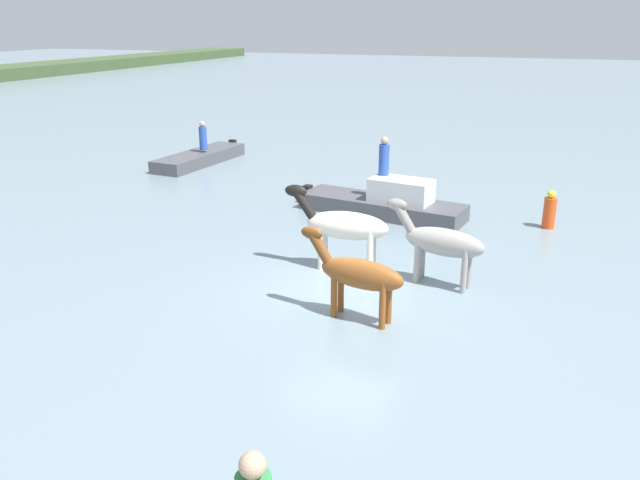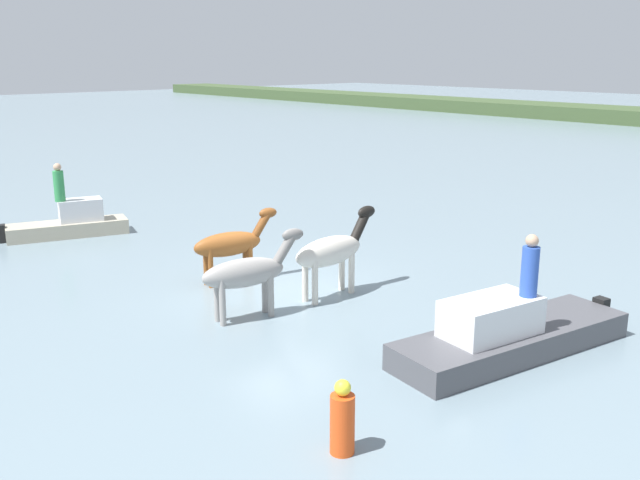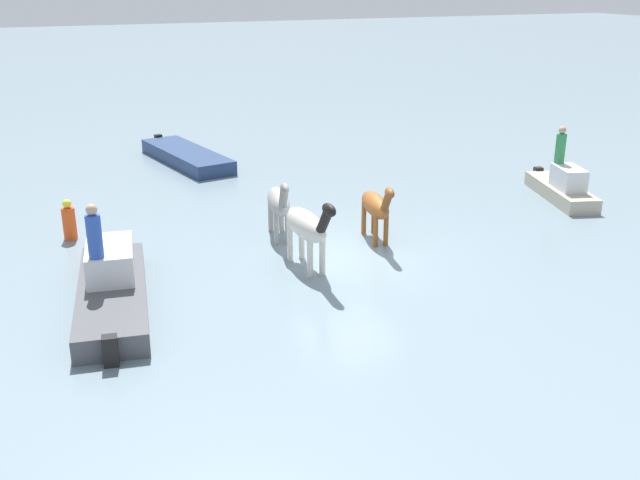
{
  "view_description": "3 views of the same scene",
  "coord_description": "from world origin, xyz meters",
  "px_view_note": "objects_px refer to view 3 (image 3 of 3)",
  "views": [
    {
      "loc": [
        -12.38,
        -4.2,
        5.78
      ],
      "look_at": [
        0.76,
        0.82,
        0.89
      ],
      "focal_mm": 35.83,
      "sensor_mm": 36.0,
      "label": 1
    },
    {
      "loc": [
        13.25,
        -10.42,
        5.57
      ],
      "look_at": [
        0.41,
        0.92,
        1.12
      ],
      "focal_mm": 40.0,
      "sensor_mm": 36.0,
      "label": 2
    },
    {
      "loc": [
        7.63,
        16.1,
        6.91
      ],
      "look_at": [
        0.95,
        0.32,
        0.65
      ],
      "focal_mm": 41.09,
      "sensor_mm": 36.0,
      "label": 3
    }
  ],
  "objects_px": {
    "boat_skiff_near": "(112,291)",
    "boat_dinghy_port": "(562,190)",
    "horse_lead": "(376,206)",
    "horse_mid_herd": "(307,226)",
    "person_spotter_bow": "(561,146)",
    "person_boatman_standing": "(94,233)",
    "buoy_channel_marker": "(69,221)",
    "horse_gray_outer": "(279,202)",
    "boat_launch_far": "(186,158)"
  },
  "relations": [
    {
      "from": "boat_dinghy_port",
      "to": "person_boatman_standing",
      "type": "relative_size",
      "value": 3.27
    },
    {
      "from": "boat_skiff_near",
      "to": "person_boatman_standing",
      "type": "relative_size",
      "value": 4.58
    },
    {
      "from": "boat_skiff_near",
      "to": "horse_mid_herd",
      "type": "bearing_deg",
      "value": -78.3
    },
    {
      "from": "horse_lead",
      "to": "boat_skiff_near",
      "type": "height_order",
      "value": "horse_lead"
    },
    {
      "from": "boat_launch_far",
      "to": "buoy_channel_marker",
      "type": "bearing_deg",
      "value": -44.76
    },
    {
      "from": "person_boatman_standing",
      "to": "horse_mid_herd",
      "type": "bearing_deg",
      "value": -175.36
    },
    {
      "from": "boat_skiff_near",
      "to": "person_boatman_standing",
      "type": "bearing_deg",
      "value": 129.25
    },
    {
      "from": "horse_mid_herd",
      "to": "buoy_channel_marker",
      "type": "xyz_separation_m",
      "value": [
        5.21,
        -4.54,
        -0.6
      ]
    },
    {
      "from": "boat_dinghy_port",
      "to": "person_spotter_bow",
      "type": "height_order",
      "value": "person_spotter_bow"
    },
    {
      "from": "boat_skiff_near",
      "to": "boat_launch_far",
      "type": "distance_m",
      "value": 12.91
    },
    {
      "from": "horse_lead",
      "to": "person_boatman_standing",
      "type": "height_order",
      "value": "person_boatman_standing"
    },
    {
      "from": "person_boatman_standing",
      "to": "buoy_channel_marker",
      "type": "bearing_deg",
      "value": -87.62
    },
    {
      "from": "horse_lead",
      "to": "boat_launch_far",
      "type": "xyz_separation_m",
      "value": [
        2.74,
        -10.7,
        -0.81
      ]
    },
    {
      "from": "horse_mid_herd",
      "to": "horse_lead",
      "type": "height_order",
      "value": "horse_mid_herd"
    },
    {
      "from": "person_spotter_bow",
      "to": "buoy_channel_marker",
      "type": "height_order",
      "value": "person_spotter_bow"
    },
    {
      "from": "horse_gray_outer",
      "to": "boat_skiff_near",
      "type": "xyz_separation_m",
      "value": [
        4.87,
        2.6,
        -0.71
      ]
    },
    {
      "from": "person_spotter_bow",
      "to": "horse_gray_outer",
      "type": "bearing_deg",
      "value": 1.08
    },
    {
      "from": "person_spotter_bow",
      "to": "boat_dinghy_port",
      "type": "bearing_deg",
      "value": 99.79
    },
    {
      "from": "horse_gray_outer",
      "to": "boat_skiff_near",
      "type": "bearing_deg",
      "value": -50.17
    },
    {
      "from": "horse_gray_outer",
      "to": "person_boatman_standing",
      "type": "height_order",
      "value": "person_boatman_standing"
    },
    {
      "from": "horse_mid_herd",
      "to": "person_boatman_standing",
      "type": "bearing_deg",
      "value": -88.1
    },
    {
      "from": "horse_lead",
      "to": "person_boatman_standing",
      "type": "xyz_separation_m",
      "value": [
        7.49,
        1.56,
        0.76
      ]
    },
    {
      "from": "buoy_channel_marker",
      "to": "horse_gray_outer",
      "type": "bearing_deg",
      "value": 157.66
    },
    {
      "from": "horse_gray_outer",
      "to": "boat_dinghy_port",
      "type": "distance_m",
      "value": 9.73
    },
    {
      "from": "boat_launch_far",
      "to": "boat_dinghy_port",
      "type": "bearing_deg",
      "value": 35.87
    },
    {
      "from": "horse_mid_herd",
      "to": "buoy_channel_marker",
      "type": "relative_size",
      "value": 2.28
    },
    {
      "from": "horse_mid_herd",
      "to": "horse_lead",
      "type": "xyz_separation_m",
      "value": [
        -2.48,
        -1.16,
        -0.12
      ]
    },
    {
      "from": "person_boatman_standing",
      "to": "buoy_channel_marker",
      "type": "relative_size",
      "value": 1.04
    },
    {
      "from": "horse_gray_outer",
      "to": "person_spotter_bow",
      "type": "bearing_deg",
      "value": 102.76
    },
    {
      "from": "boat_skiff_near",
      "to": "buoy_channel_marker",
      "type": "distance_m",
      "value": 4.82
    },
    {
      "from": "horse_mid_herd",
      "to": "person_spotter_bow",
      "type": "relative_size",
      "value": 2.19
    },
    {
      "from": "boat_launch_far",
      "to": "horse_gray_outer",
      "type": "bearing_deg",
      "value": -8.37
    },
    {
      "from": "horse_lead",
      "to": "boat_skiff_near",
      "type": "relative_size",
      "value": 0.43
    },
    {
      "from": "horse_gray_outer",
      "to": "buoy_channel_marker",
      "type": "relative_size",
      "value": 2.13
    },
    {
      "from": "horse_gray_outer",
      "to": "boat_launch_far",
      "type": "relative_size",
      "value": 0.42
    },
    {
      "from": "boat_skiff_near",
      "to": "horse_lead",
      "type": "bearing_deg",
      "value": -70.32
    },
    {
      "from": "boat_skiff_near",
      "to": "buoy_channel_marker",
      "type": "relative_size",
      "value": 4.78
    },
    {
      "from": "horse_lead",
      "to": "person_boatman_standing",
      "type": "distance_m",
      "value": 7.69
    },
    {
      "from": "boat_launch_far",
      "to": "person_boatman_standing",
      "type": "bearing_deg",
      "value": -31.82
    },
    {
      "from": "person_boatman_standing",
      "to": "buoy_channel_marker",
      "type": "distance_m",
      "value": 5.11
    },
    {
      "from": "horse_mid_herd",
      "to": "horse_gray_outer",
      "type": "distance_m",
      "value": 2.35
    },
    {
      "from": "boat_skiff_near",
      "to": "boat_dinghy_port",
      "type": "height_order",
      "value": "boat_skiff_near"
    },
    {
      "from": "horse_mid_herd",
      "to": "person_boatman_standing",
      "type": "relative_size",
      "value": 2.19
    },
    {
      "from": "boat_skiff_near",
      "to": "person_boatman_standing",
      "type": "xyz_separation_m",
      "value": [
        0.26,
        0.15,
        1.43
      ]
    },
    {
      "from": "boat_launch_far",
      "to": "buoy_channel_marker",
      "type": "height_order",
      "value": "buoy_channel_marker"
    },
    {
      "from": "horse_lead",
      "to": "boat_skiff_near",
      "type": "bearing_deg",
      "value": -69.56
    },
    {
      "from": "horse_mid_herd",
      "to": "boat_dinghy_port",
      "type": "xyz_separation_m",
      "value": [
        -9.82,
        -2.29,
        -0.81
      ]
    },
    {
      "from": "boat_dinghy_port",
      "to": "horse_lead",
      "type": "bearing_deg",
      "value": -64.64
    },
    {
      "from": "boat_skiff_near",
      "to": "buoy_channel_marker",
      "type": "height_order",
      "value": "boat_skiff_near"
    },
    {
      "from": "horse_lead",
      "to": "boat_dinghy_port",
      "type": "relative_size",
      "value": 0.6
    }
  ]
}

